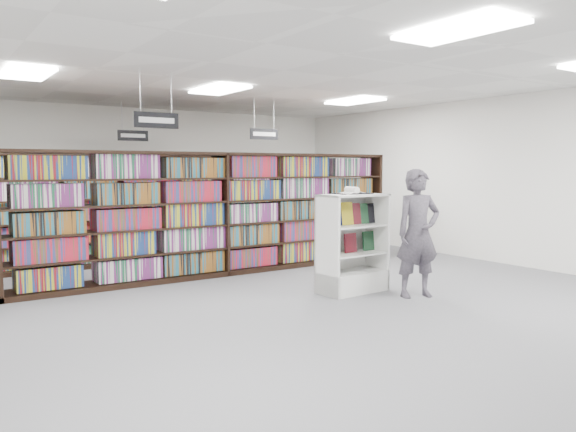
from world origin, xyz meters
TOP-DOWN VIEW (x-y plane):
  - floor at (0.00, 0.00)m, footprint 12.00×12.00m
  - ceiling at (0.00, 0.00)m, footprint 10.00×12.00m
  - wall_back at (0.00, 6.00)m, footprint 10.00×0.10m
  - wall_right at (5.00, 0.00)m, footprint 0.10×12.00m
  - bookshelf_row_near at (0.00, 2.00)m, footprint 7.00×0.60m
  - bookshelf_row_mid at (0.00, 4.00)m, footprint 7.00×0.60m
  - bookshelf_row_far at (0.00, 5.70)m, footprint 7.00×0.60m
  - aisle_sign_left at (-1.50, 1.00)m, footprint 0.65×0.02m
  - aisle_sign_right at (1.50, 3.00)m, footprint 0.65×0.02m
  - aisle_sign_center at (-0.50, 5.00)m, footprint 0.65×0.02m
  - troffer_front_center at (0.00, -3.00)m, footprint 0.60×1.20m
  - troffer_back_left at (-3.00, 2.00)m, footprint 0.60×1.20m
  - troffer_back_center at (0.00, 2.00)m, footprint 0.60×1.20m
  - troffer_back_right at (3.00, 2.00)m, footprint 0.60×1.20m
  - endcap_display at (0.97, -0.32)m, footprint 1.06×0.57m
  - open_book at (1.02, -0.28)m, footprint 0.56×0.37m
  - shopper at (1.54, -1.11)m, footprint 0.77×0.61m

SIDE VIEW (x-z plane):
  - floor at x=0.00m, z-range 0.00..0.00m
  - endcap_display at x=0.97m, z-range -0.24..1.22m
  - shopper at x=1.54m, z-range 0.00..1.83m
  - bookshelf_row_near at x=0.00m, z-range 0.00..2.10m
  - bookshelf_row_mid at x=0.00m, z-range 0.00..2.10m
  - bookshelf_row_far at x=0.00m, z-range 0.00..2.10m
  - open_book at x=1.02m, z-range 1.43..1.55m
  - wall_back at x=0.00m, z-range 0.00..3.20m
  - wall_right at x=5.00m, z-range 0.00..3.20m
  - aisle_sign_left at x=-1.50m, z-range 2.13..2.93m
  - aisle_sign_right at x=1.50m, z-range 2.13..2.93m
  - aisle_sign_center at x=-0.50m, z-range 2.13..2.93m
  - troffer_front_center at x=0.00m, z-range 3.14..3.18m
  - troffer_back_left at x=-3.00m, z-range 3.14..3.18m
  - troffer_back_center at x=0.00m, z-range 3.14..3.18m
  - troffer_back_right at x=3.00m, z-range 3.14..3.18m
  - ceiling at x=0.00m, z-range 3.15..3.25m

